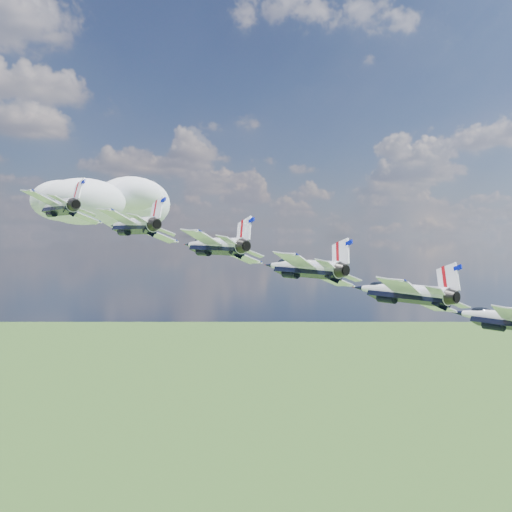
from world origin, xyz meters
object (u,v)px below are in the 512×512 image
jet_3 (302,267)px  jet_5 (509,319)px  jet_2 (213,245)px  jet_1 (132,225)px  jet_0 (58,207)px  jet_4 (400,292)px

jet_3 → jet_5: (16.45, -19.20, -5.73)m
jet_2 → jet_1: bearing=126.0°
jet_1 → jet_2: bearing=-54.0°
jet_0 → jet_4: size_ratio=1.00×
jet_0 → jet_1: (8.23, -9.60, -2.86)m
jet_2 → jet_4: size_ratio=1.00×
jet_0 → jet_3: bearing=-54.0°
jet_2 → jet_5: (24.68, -28.80, -8.59)m
jet_3 → jet_4: (8.23, -9.60, -2.86)m
jet_2 → jet_4: jet_2 is taller
jet_5 → jet_1: bearing=126.0°
jet_1 → jet_3: 25.92m
jet_1 → jet_4: bearing=-54.0°
jet_0 → jet_3: size_ratio=1.00×
jet_1 → jet_4: (24.68, -28.80, -8.59)m
jet_1 → jet_3: (16.45, -19.20, -5.73)m
jet_1 → jet_3: bearing=-54.0°
jet_2 → jet_5: size_ratio=1.00×
jet_3 → jet_1: bearing=126.0°
jet_3 → jet_2: bearing=126.0°
jet_4 → jet_5: 12.96m
jet_2 → jet_3: bearing=-54.0°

